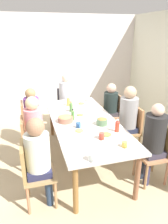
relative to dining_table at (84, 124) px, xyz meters
The scene contains 32 objects.
ground_plane 0.70m from the dining_table, ahead, with size 6.35×6.35×0.00m, color tan.
wall_left 2.77m from the dining_table, behind, with size 0.12×4.70×2.60m, color white.
dining_table is the anchor object (origin of this frame).
chair_0 1.22m from the dining_table, 48.08° to the right, with size 0.40×0.40×0.90m.
person_0 1.14m from the dining_table, 45.07° to the right, with size 0.31×0.31×1.23m.
chair_1 1.22m from the dining_table, 48.08° to the left, with size 0.40×0.40×0.90m.
person_1 1.14m from the dining_table, 45.08° to the left, with size 0.31×0.31×1.25m.
chair_2 0.92m from the dining_table, 90.00° to the right, with size 0.40×0.40×0.90m.
person_2 0.81m from the dining_table, 90.00° to the right, with size 0.30×0.30×1.25m.
chair_3 0.92m from the dining_table, 90.00° to the left, with size 0.40×0.40×0.90m.
person_3 0.81m from the dining_table, 90.00° to the left, with size 0.31×0.31×1.30m.
chair_4 1.60m from the dining_table, behind, with size 0.40×0.40×0.90m.
person_4 1.50m from the dining_table, behind, with size 0.34×0.34×1.27m.
chair_5 1.22m from the dining_table, 131.92° to the left, with size 0.40×0.40×0.90m.
person_5 1.14m from the dining_table, 134.98° to the left, with size 0.30×0.30×1.16m.
chair_6 1.22m from the dining_table, 131.92° to the right, with size 0.40×0.40×0.90m.
person_6 1.14m from the dining_table, 134.99° to the right, with size 0.30×0.30×1.17m.
plate_0 0.82m from the dining_table, 167.88° to the left, with size 0.23×0.23×0.04m.
plate_1 0.45m from the dining_table, 24.62° to the right, with size 0.22×0.22×0.04m.
plate_2 0.65m from the dining_table, 14.47° to the left, with size 0.25×0.25×0.04m.
plate_3 0.21m from the dining_table, behind, with size 0.21×0.21×0.04m.
bowl_0 0.33m from the dining_table, 95.34° to the right, with size 0.25×0.25×0.11m.
bowl_1 0.36m from the dining_table, 43.27° to the left, with size 0.17×0.17×0.12m.
cup_0 0.71m from the dining_table, ahead, with size 0.11×0.08×0.09m.
cup_1 1.01m from the dining_table, 15.49° to the left, with size 0.11×0.07×0.07m.
cup_2 0.32m from the dining_table, 32.33° to the right, with size 0.11×0.07×0.09m.
cup_3 1.04m from the dining_table, 159.68° to the left, with size 0.12×0.08×0.08m.
cup_4 1.17m from the dining_table, 11.23° to the right, with size 0.12×0.08×0.09m.
bottle_0 0.25m from the dining_table, 110.79° to the right, with size 0.05×0.05×0.20m.
bottle_1 0.66m from the dining_table, 33.94° to the left, with size 0.06×0.06×0.20m.
bottle_2 0.50m from the dining_table, 165.67° to the right, with size 0.06×0.06×0.19m.
bottle_3 0.82m from the dining_table, behind, with size 0.06×0.06×0.19m.
Camera 1 is at (3.07, -0.86, 2.16)m, focal length 33.26 mm.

